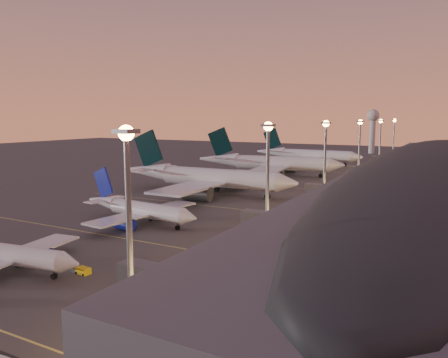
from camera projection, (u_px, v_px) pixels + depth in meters
ground at (126, 231)px, 103.12m from camera, size 700.00×700.00×0.00m
airliner_narrow_south at (0, 253)px, 76.23m from camera, size 33.89×30.53×12.10m
airliner_narrow_north at (138, 209)px, 111.18m from camera, size 37.75×33.91×13.48m
airliner_wide_near at (204, 177)px, 153.83m from camera, size 69.20×62.82×22.20m
airliner_wide_mid at (269, 163)px, 201.95m from camera, size 68.94×63.42×22.08m
airliner_wide_far at (307, 155)px, 250.65m from camera, size 63.85×58.24×20.43m
terminal_building at (435, 175)px, 135.67m from camera, size 56.35×255.00×17.46m
light_masts at (347, 146)px, 140.16m from camera, size 2.20×217.20×25.90m
radar_tower at (373, 124)px, 321.46m from camera, size 9.00×9.00×32.50m
lane_markings at (211, 202)px, 137.91m from camera, size 90.00×180.36×0.00m
baggage_tug_b at (81, 270)px, 75.23m from camera, size 3.90×1.93×1.12m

